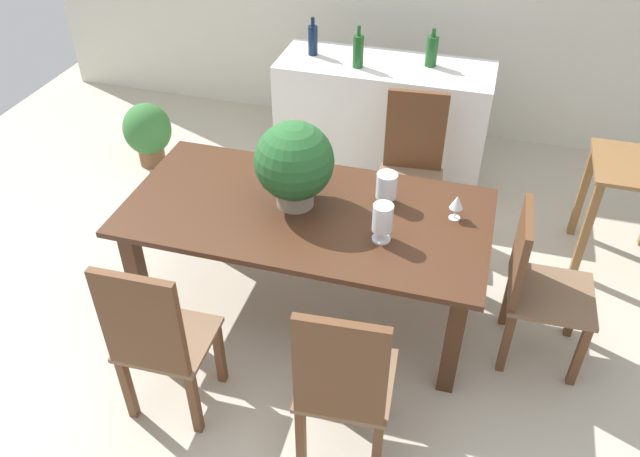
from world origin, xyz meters
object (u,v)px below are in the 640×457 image
chair_near_left (156,338)px  wine_glass (457,203)px  chair_foot_end (535,281)px  flower_centerpiece (294,163)px  kitchen_counter (382,123)px  crystal_vase_left (383,219)px  chair_far_right (412,161)px  chair_near_right (343,382)px  wine_bottle_green (432,51)px  crystal_vase_center_near (387,186)px  wine_bottle_tall (358,51)px  dining_table (306,225)px  potted_plant_floor (148,132)px  side_table (632,191)px  wine_bottle_dark (313,40)px

chair_near_left → wine_glass: chair_near_left is taller
chair_foot_end → chair_near_left: bearing=117.7°
flower_centerpiece → kitchen_counter: size_ratio=0.32×
chair_foot_end → crystal_vase_left: size_ratio=4.27×
crystal_vase_left → kitchen_counter: size_ratio=0.14×
chair_far_right → chair_near_right: chair_near_right is taller
crystal_vase_left → wine_glass: crystal_vase_left is taller
kitchen_counter → chair_near_left: bearing=-102.7°
flower_centerpiece → crystal_vase_left: bearing=-19.1°
wine_bottle_green → chair_near_right: bearing=-89.2°
crystal_vase_center_near → wine_bottle_tall: bearing=110.2°
dining_table → potted_plant_floor: dining_table is taller
chair_near_left → wine_bottle_tall: size_ratio=3.42×
chair_near_right → wine_bottle_green: wine_bottle_green is taller
potted_plant_floor → wine_bottle_green: bearing=10.6°
chair_near_right → wine_glass: 1.21m
dining_table → crystal_vase_left: (0.46, -0.14, 0.24)m
crystal_vase_left → wine_bottle_tall: bearing=107.7°
chair_foot_end → side_table: 1.14m
wine_bottle_tall → side_table: size_ratio=0.40×
dining_table → crystal_vase_center_near: crystal_vase_center_near is taller
chair_far_right → chair_near_right: (0.02, -1.94, 0.00)m
chair_near_left → flower_centerpiece: flower_centerpiece is taller
crystal_vase_center_near → side_table: size_ratio=0.26×
chair_far_right → dining_table: bearing=-119.9°
chair_near_left → wine_glass: bearing=-140.2°
crystal_vase_left → side_table: bearing=39.3°
chair_far_right → wine_bottle_dark: bearing=139.0°
chair_foot_end → side_table: size_ratio=1.25×
wine_glass → flower_centerpiece: bearing=-172.9°
chair_near_left → crystal_vase_center_near: chair_near_left is taller
chair_near_right → wine_bottle_green: 2.68m
wine_bottle_green → wine_bottle_tall: 0.52m
chair_foot_end → wine_glass: 0.59m
chair_near_right → crystal_vase_center_near: chair_near_right is taller
chair_near_right → wine_bottle_tall: size_ratio=3.45×
flower_centerpiece → crystal_vase_left: flower_centerpiece is taller
crystal_vase_center_near → side_table: (1.43, 0.80, -0.29)m
wine_bottle_green → crystal_vase_center_near: bearing=-90.8°
wine_glass → wine_bottle_tall: (-0.87, 1.34, 0.23)m
kitchen_counter → wine_bottle_green: bearing=10.8°
flower_centerpiece → wine_glass: (0.88, 0.11, -0.17)m
chair_foot_end → chair_far_right: 1.27m
wine_glass → potted_plant_floor: 2.82m
wine_bottle_green → side_table: bearing=-25.1°
crystal_vase_center_near → wine_bottle_dark: bearing=120.8°
wine_glass → kitchen_counter: size_ratio=0.09×
chair_far_right → wine_bottle_tall: (-0.52, 0.52, 0.51)m
chair_far_right → side_table: 1.40m
wine_bottle_tall → potted_plant_floor: wine_bottle_tall is taller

